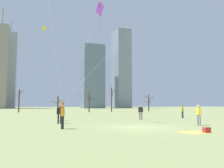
# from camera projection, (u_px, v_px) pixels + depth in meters

# --- Properties ---
(ground_plane) EXTENTS (400.00, 400.00, 0.00)m
(ground_plane) POSITION_uv_depth(u_px,v_px,m) (139.00, 127.00, 16.68)
(ground_plane) COLOR #848E56
(kite_flyer_midfield_right_pink) EXTENTS (4.56, 11.50, 19.17)m
(kite_flyer_midfield_right_pink) POSITION_uv_depth(u_px,v_px,m) (57.00, 78.00, 14.22)
(kite_flyer_midfield_right_pink) COLOR black
(kite_flyer_midfield_right_pink) RESTS_ON ground
(kite_flyer_foreground_left_blue) EXTENTS (16.09, 3.13, 18.23)m
(kite_flyer_foreground_left_blue) POSITION_uv_depth(u_px,v_px,m) (101.00, 68.00, 22.38)
(kite_flyer_foreground_left_blue) COLOR black
(kite_flyer_foreground_left_blue) RESTS_ON ground
(kite_flyer_foreground_right_purple) EXTENTS (3.28, 5.20, 11.35)m
(kite_flyer_foreground_right_purple) POSITION_uv_depth(u_px,v_px,m) (69.00, 91.00, 23.62)
(kite_flyer_foreground_right_purple) COLOR black
(kite_flyer_foreground_right_purple) RESTS_ON ground
(bystander_watching_nearby) EXTENTS (0.24, 0.51, 1.62)m
(bystander_watching_nearby) POSITION_uv_depth(u_px,v_px,m) (199.00, 114.00, 18.07)
(bystander_watching_nearby) COLOR gray
(bystander_watching_nearby) RESTS_ON ground
(bystander_strolling_midfield) EXTENTS (0.46, 0.34, 1.62)m
(bystander_strolling_midfield) POSITION_uv_depth(u_px,v_px,m) (141.00, 111.00, 25.31)
(bystander_strolling_midfield) COLOR #726656
(bystander_strolling_midfield) RESTS_ON ground
(bystander_far_off_by_trees) EXTENTS (0.45, 0.35, 1.62)m
(bystander_far_off_by_trees) POSITION_uv_depth(u_px,v_px,m) (182.00, 111.00, 28.42)
(bystander_far_off_by_trees) COLOR #33384C
(bystander_far_off_by_trees) RESTS_ON ground
(distant_kite_high_overhead_yellow) EXTENTS (1.52, 4.25, 15.73)m
(distant_kite_high_overhead_yellow) POSITION_uv_depth(u_px,v_px,m) (43.00, 34.00, 40.65)
(distant_kite_high_overhead_yellow) COLOR yellow
(distant_kite_high_overhead_yellow) RESTS_ON ground
(distant_kite_low_near_trees_red) EXTENTS (1.81, 5.58, 28.33)m
(distant_kite_low_near_trees_red) POSITION_uv_depth(u_px,v_px,m) (123.00, 1.00, 50.78)
(distant_kite_low_near_trees_red) COLOR red
(distant_kite_low_near_trees_red) RESTS_ON ground
(picnic_spot) EXTENTS (2.00, 1.67, 0.31)m
(picnic_spot) POSITION_uv_depth(u_px,v_px,m) (202.00, 131.00, 13.41)
(picnic_spot) COLOR #D8BF4C
(picnic_spot) RESTS_ON ground
(bare_tree_far_right_edge) EXTENTS (3.40, 1.90, 3.68)m
(bare_tree_far_right_edge) POSITION_uv_depth(u_px,v_px,m) (58.00, 104.00, 54.37)
(bare_tree_far_right_edge) COLOR #4C3828
(bare_tree_far_right_edge) RESTS_ON ground
(bare_tree_center) EXTENTS (1.97, 1.12, 5.07)m
(bare_tree_center) POSITION_uv_depth(u_px,v_px,m) (19.00, 100.00, 51.67)
(bare_tree_center) COLOR #4C3828
(bare_tree_center) RESTS_ON ground
(bare_tree_left_of_center) EXTENTS (3.34, 1.69, 4.69)m
(bare_tree_left_of_center) POSITION_uv_depth(u_px,v_px,m) (89.00, 101.00, 53.25)
(bare_tree_left_of_center) COLOR #4C3828
(bare_tree_left_of_center) RESTS_ON ground
(bare_tree_leftmost) EXTENTS (2.05, 3.24, 4.25)m
(bare_tree_leftmost) POSITION_uv_depth(u_px,v_px,m) (149.00, 102.00, 59.97)
(bare_tree_leftmost) COLOR #423326
(bare_tree_leftmost) RESTS_ON ground
(bare_tree_right_of_center) EXTENTS (1.06, 2.49, 5.87)m
(bare_tree_right_of_center) POSITION_uv_depth(u_px,v_px,m) (112.00, 99.00, 55.88)
(bare_tree_right_of_center) COLOR #423326
(bare_tree_right_of_center) RESTS_ON ground
(skyline_tall_tower) EXTENTS (11.13, 10.20, 33.55)m
(skyline_tall_tower) POSITION_uv_depth(u_px,v_px,m) (93.00, 77.00, 123.45)
(skyline_tall_tower) COLOR slate
(skyline_tall_tower) RESTS_ON ground
(skyline_short_annex) EXTENTS (7.50, 8.32, 47.63)m
(skyline_short_annex) POSITION_uv_depth(u_px,v_px,m) (9.00, 70.00, 124.04)
(skyline_short_annex) COLOR #9EA3AD
(skyline_short_annex) RESTS_ON ground
(skyline_mid_tower_left) EXTENTS (6.84, 9.30, 49.03)m
(skyline_mid_tower_left) POSITION_uv_depth(u_px,v_px,m) (0.00, 67.00, 109.46)
(skyline_mid_tower_left) COLOR gray
(skyline_mid_tower_left) RESTS_ON ground
(skyline_mid_tower_right) EXTENTS (8.03, 11.89, 50.51)m
(skyline_mid_tower_right) POSITION_uv_depth(u_px,v_px,m) (121.00, 69.00, 132.72)
(skyline_mid_tower_right) COLOR gray
(skyline_mid_tower_right) RESTS_ON ground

